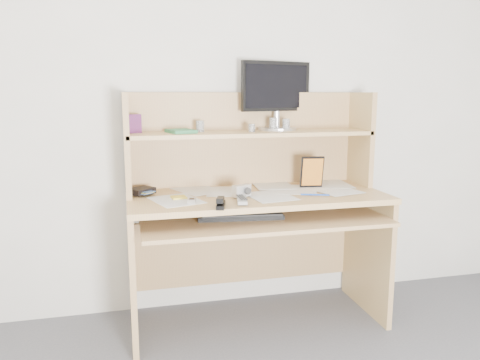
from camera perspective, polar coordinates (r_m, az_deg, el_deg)
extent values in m
cube|color=beige|center=(2.82, 0.42, 9.62)|extent=(3.60, 0.04, 2.50)
cube|color=tan|center=(2.57, 2.13, -2.04)|extent=(1.40, 0.60, 0.03)
cube|color=tan|center=(2.59, -12.96, -10.90)|extent=(0.03, 0.56, 0.72)
cube|color=tan|center=(2.93, 15.24, -8.47)|extent=(0.03, 0.56, 0.72)
cube|color=tan|center=(2.94, 0.56, -8.45)|extent=(1.34, 0.02, 0.41)
cube|color=tan|center=(2.48, 2.87, -4.76)|extent=(1.28, 0.55, 0.02)
cube|color=tan|center=(2.80, 0.56, 5.01)|extent=(1.40, 0.02, 0.55)
cube|color=tan|center=(2.58, -13.62, 4.24)|extent=(0.03, 0.30, 0.55)
cube|color=tan|center=(2.92, 14.45, 4.89)|extent=(0.03, 0.30, 0.55)
cube|color=tan|center=(2.66, 1.30, 5.69)|extent=(1.38, 0.30, 0.02)
cube|color=silver|center=(2.57, 2.13, -1.65)|extent=(1.32, 0.54, 0.01)
cube|color=black|center=(2.47, 0.00, -4.34)|extent=(0.46, 0.21, 0.02)
cube|color=black|center=(2.46, 0.00, -3.99)|extent=(0.43, 0.20, 0.01)
cube|color=gray|center=(2.36, 0.23, -2.41)|extent=(0.08, 0.18, 0.02)
cube|color=#A8A8AA|center=(2.37, -5.93, -2.39)|extent=(0.06, 0.08, 0.02)
cube|color=black|center=(2.26, -2.35, -2.67)|extent=(0.07, 0.15, 0.04)
cube|color=black|center=(2.60, -11.95, -1.28)|extent=(0.16, 0.16, 0.03)
cube|color=yellow|center=(2.48, -7.48, -2.12)|extent=(0.08, 0.08, 0.01)
cube|color=silver|center=(2.47, 0.20, -1.30)|extent=(0.11, 0.08, 0.06)
cube|color=black|center=(2.73, 8.76, 0.98)|extent=(0.13, 0.03, 0.18)
cylinder|color=#1743AF|center=(2.53, 9.13, -1.79)|extent=(0.14, 0.06, 0.01)
cube|color=maroon|center=(2.62, -12.73, 6.71)|extent=(0.08, 0.05, 0.10)
cube|color=#327D4C|center=(2.59, -7.23, 5.92)|extent=(0.17, 0.20, 0.02)
cylinder|color=black|center=(2.65, -4.89, 6.55)|extent=(0.05, 0.05, 0.06)
cylinder|color=white|center=(2.73, 5.65, 6.72)|extent=(0.05, 0.05, 0.07)
cylinder|color=black|center=(2.63, 1.45, 6.36)|extent=(0.04, 0.04, 0.04)
cylinder|color=white|center=(2.72, 4.05, 6.79)|extent=(0.05, 0.05, 0.08)
cylinder|color=#BBBAC0|center=(2.79, 4.54, 6.25)|extent=(0.23, 0.23, 0.01)
cylinder|color=#BBBAC0|center=(2.79, 4.49, 7.39)|extent=(0.04, 0.04, 0.10)
cube|color=black|center=(2.81, 4.43, 11.31)|extent=(0.45, 0.15, 0.29)
cube|color=black|center=(2.79, 4.53, 11.31)|extent=(0.41, 0.12, 0.25)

